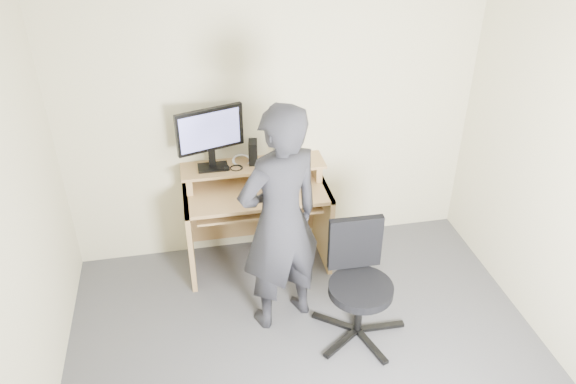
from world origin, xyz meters
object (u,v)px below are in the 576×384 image
object	(u,v)px
office_chair	(358,278)
person	(280,221)
desk	(256,205)
monitor	(210,134)

from	to	relation	value
office_chair	person	distance (m)	0.71
desk	person	xyz separation A→B (m)	(0.07, -0.78, 0.35)
desk	monitor	bearing A→B (deg)	168.10
office_chair	person	xyz separation A→B (m)	(-0.53, 0.24, 0.41)
desk	office_chair	world-z (taller)	office_chair
office_chair	monitor	bearing A→B (deg)	132.00
desk	office_chair	xyz separation A→B (m)	(0.61, -1.02, -0.06)
monitor	person	bearing A→B (deg)	-81.90
monitor	person	world-z (taller)	person
desk	monitor	world-z (taller)	monitor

